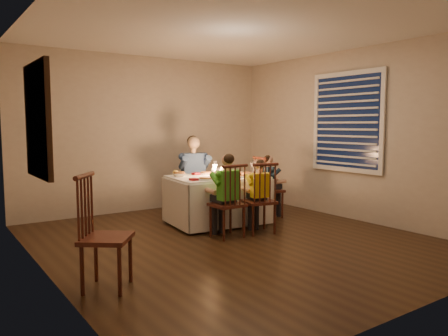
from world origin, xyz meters
TOP-DOWN VIEW (x-y plane):
  - ground at (0.00, 0.00)m, footprint 5.00×5.00m
  - wall_left at (-2.25, 0.00)m, footprint 0.02×5.00m
  - wall_right at (2.25, 0.00)m, footprint 0.02×5.00m
  - wall_back at (0.00, 2.50)m, footprint 4.50×0.02m
  - ceiling at (0.00, 0.00)m, footprint 5.00×5.00m
  - dining_table at (0.35, 0.91)m, footprint 1.46×1.12m
  - chair_adult at (0.38, 1.62)m, footprint 0.47×0.45m
  - chair_near_left at (0.02, 0.19)m, footprint 0.40×0.38m
  - chair_near_right at (0.51, 0.13)m, footprint 0.47×0.45m
  - chair_end at (1.28, 0.83)m, footprint 0.43×0.44m
  - chair_extra at (-1.89, -0.67)m, footprint 0.58×0.58m
  - adult at (0.38, 1.62)m, footprint 0.56×0.53m
  - child_green at (0.02, 0.19)m, footprint 0.37×0.34m
  - child_yellow at (0.51, 0.13)m, footprint 0.37×0.35m
  - child_teal at (1.28, 0.83)m, footprint 0.32×0.34m
  - setting_adult at (0.37, 1.22)m, footprint 0.29×0.29m
  - setting_green at (-0.01, 0.65)m, footprint 0.29×0.29m
  - setting_yellow at (0.62, 0.61)m, footprint 0.29×0.29m
  - setting_teal at (0.84, 0.83)m, footprint 0.29×0.29m
  - candle_left at (0.29, 0.91)m, footprint 0.06×0.06m
  - candle_right at (0.42, 0.90)m, footprint 0.06×0.06m
  - squash at (-0.15, 1.25)m, footprint 0.09×0.09m
  - orange_fruit at (0.59, 0.93)m, footprint 0.08×0.08m
  - serving_bowl at (-0.13, 1.18)m, footprint 0.25×0.25m
  - wall_mirror at (-2.22, 0.30)m, footprint 0.06×0.95m
  - window_blinds at (2.21, 0.10)m, footprint 0.07×1.34m

SIDE VIEW (x-z plane):
  - ground at x=0.00m, z-range 0.00..0.00m
  - chair_adult at x=0.38m, z-range -0.48..0.48m
  - chair_near_left at x=0.02m, z-range -0.48..0.48m
  - chair_near_right at x=0.51m, z-range -0.48..0.48m
  - chair_end at x=1.28m, z-range -0.48..0.48m
  - chair_extra at x=-1.89m, z-range -0.52..0.52m
  - adult at x=0.38m, z-range -0.64..0.64m
  - child_green at x=0.02m, z-range -0.54..0.54m
  - child_yellow at x=0.51m, z-range -0.50..0.50m
  - child_teal at x=1.28m, z-range -0.49..0.49m
  - dining_table at x=0.35m, z-range 0.17..0.84m
  - setting_adult at x=0.37m, z-range 0.71..0.73m
  - setting_green at x=-0.01m, z-range 0.71..0.73m
  - setting_yellow at x=0.62m, z-range 0.71..0.73m
  - setting_teal at x=0.84m, z-range 0.71..0.73m
  - serving_bowl at x=-0.13m, z-range 0.71..0.76m
  - orange_fruit at x=0.59m, z-range 0.71..0.79m
  - squash at x=-0.15m, z-range 0.71..0.80m
  - candle_left at x=0.29m, z-range 0.71..0.81m
  - candle_right at x=0.42m, z-range 0.71..0.81m
  - wall_left at x=-2.25m, z-range 0.00..2.60m
  - wall_right at x=2.25m, z-range 0.00..2.60m
  - wall_back at x=0.00m, z-range 0.00..2.60m
  - wall_mirror at x=-2.22m, z-range 0.92..2.08m
  - window_blinds at x=2.21m, z-range 0.73..2.27m
  - ceiling at x=0.00m, z-range 2.60..2.60m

